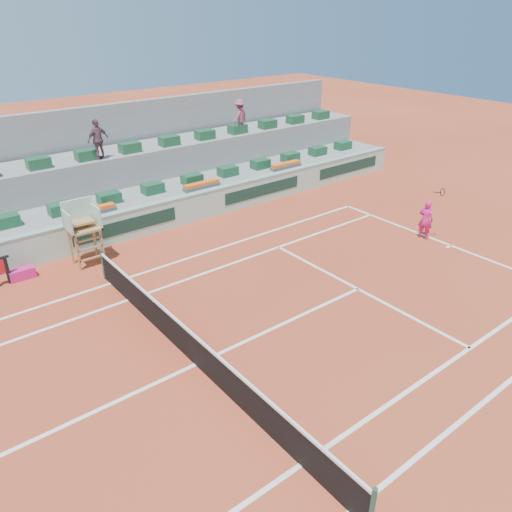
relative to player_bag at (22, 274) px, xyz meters
name	(u,v)px	position (x,y,z in m)	size (l,w,h in m)	color
ground	(196,365)	(2.27, -7.71, -0.19)	(90.00, 90.00, 0.00)	#A2381F
seating_tier_lower	(57,221)	(2.27, 2.99, 0.41)	(36.00, 4.00, 1.20)	gray
seating_tier_upper	(41,195)	(2.27, 4.59, 1.11)	(36.00, 2.40, 2.60)	gray
stadium_back_wall	(26,166)	(2.27, 6.19, 2.01)	(36.00, 0.40, 4.40)	gray
player_bag	(22,274)	(0.00, 0.00, 0.00)	(0.85, 0.38, 0.38)	#DA1C7C
spectator_mid	(98,140)	(4.75, 3.70, 3.27)	(1.00, 0.42, 1.71)	brown
spectator_right	(240,116)	(12.37, 3.94, 3.27)	(1.11, 0.64, 1.71)	#8D4657
court_lines	(196,365)	(2.27, -7.71, -0.18)	(23.89, 11.09, 0.01)	white
tennis_net	(195,349)	(2.27, -7.71, 0.34)	(0.10, 11.97, 1.10)	black
advertising_hoarding	(77,238)	(2.29, 0.79, 0.44)	(36.00, 0.34, 1.26)	#A5D0B9
umpire_chair	(82,224)	(2.27, -0.22, 1.35)	(1.10, 0.90, 2.40)	#9E6E3C
seat_row_lower	(61,209)	(2.27, 2.09, 1.23)	(32.90, 0.60, 0.44)	#194C2D
seat_row_upper	(39,163)	(2.27, 3.99, 2.63)	(32.90, 0.60, 0.44)	#194C2D
flower_planters	(27,227)	(0.77, 1.29, 1.14)	(26.80, 0.36, 0.28)	#535353
towel_rack	(0,269)	(-0.63, -0.07, 0.41)	(0.69, 0.11, 1.03)	black
tennis_player	(426,219)	(13.90, -6.58, 0.63)	(0.52, 0.90, 2.28)	#DA1C7C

